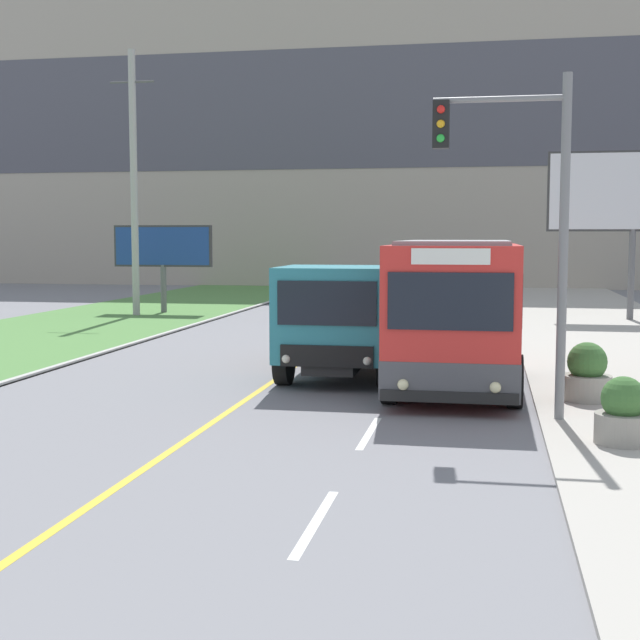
{
  "coord_description": "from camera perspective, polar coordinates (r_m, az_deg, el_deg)",
  "views": [
    {
      "loc": [
        4.59,
        -1.71,
        3.19
      ],
      "look_at": [
        1.1,
        16.83,
        1.4
      ],
      "focal_mm": 50.0,
      "sensor_mm": 36.0,
      "label": 1
    }
  ],
  "objects": [
    {
      "name": "apartment_block_background",
      "position": [
        59.21,
        6.28,
        12.41
      ],
      "size": [
        80.0,
        8.04,
        20.84
      ],
      "color": "#A89E8E",
      "rests_on": "ground_plane"
    },
    {
      "name": "city_bus",
      "position": [
        18.28,
        8.64,
        0.25
      ],
      "size": [
        2.62,
        5.47,
        3.09
      ],
      "color": "red",
      "rests_on": "ground_plane"
    },
    {
      "name": "dump_truck",
      "position": [
        19.82,
        1.44,
        -0.11
      ],
      "size": [
        2.49,
        6.22,
        2.54
      ],
      "color": "black",
      "rests_on": "ground_plane"
    },
    {
      "name": "utility_pole_far",
      "position": [
        36.19,
        -11.82,
        8.58
      ],
      "size": [
        1.8,
        0.28,
        10.4
      ],
      "color": "#9E9E99",
      "rests_on": "ground_plane"
    },
    {
      "name": "traffic_light_mast",
      "position": [
        15.46,
        12.97,
        7.3
      ],
      "size": [
        2.28,
        0.32,
        5.87
      ],
      "color": "slate",
      "rests_on": "ground_plane"
    },
    {
      "name": "billboard_large",
      "position": [
        34.99,
        19.45,
        7.55
      ],
      "size": [
        6.2,
        0.24,
        6.3
      ],
      "color": "#59595B",
      "rests_on": "ground_plane"
    },
    {
      "name": "billboard_small",
      "position": [
        37.27,
        -10.02,
        4.5
      ],
      "size": [
        4.18,
        0.24,
        3.62
      ],
      "color": "#59595B",
      "rests_on": "ground_plane"
    },
    {
      "name": "planter_round_near",
      "position": [
        14.14,
        18.82,
        -5.72
      ],
      "size": [
        0.83,
        0.83,
        1.02
      ],
      "color": "gray",
      "rests_on": "sidewalk_right"
    },
    {
      "name": "planter_round_second",
      "position": [
        17.6,
        16.71,
        -3.38
      ],
      "size": [
        0.93,
        0.93,
        1.11
      ],
      "color": "gray",
      "rests_on": "sidewalk_right"
    }
  ]
}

